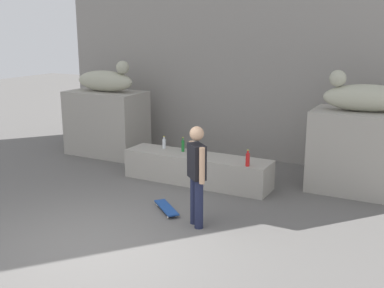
% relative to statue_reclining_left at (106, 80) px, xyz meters
% --- Properties ---
extents(ground_plane, '(40.00, 40.00, 0.00)m').
position_rel_statue_reclining_left_xyz_m(ground_plane, '(3.06, -4.35, -1.89)').
color(ground_plane, '#605E5B').
extents(facade_wall, '(10.06, 0.60, 5.99)m').
position_rel_statue_reclining_left_xyz_m(facade_wall, '(3.06, 1.60, 1.10)').
color(facade_wall, gray).
rests_on(facade_wall, ground_plane).
extents(pedestal_left, '(1.93, 1.13, 1.61)m').
position_rel_statue_reclining_left_xyz_m(pedestal_left, '(-0.04, -0.00, -1.09)').
color(pedestal_left, '#A39E93').
rests_on(pedestal_left, ground_plane).
extents(pedestal_right, '(1.93, 1.13, 1.61)m').
position_rel_statue_reclining_left_xyz_m(pedestal_right, '(6.15, -0.00, -1.09)').
color(pedestal_right, '#A39E93').
rests_on(pedestal_right, ground_plane).
extents(statue_reclining_left, '(1.60, 0.57, 0.78)m').
position_rel_statue_reclining_left_xyz_m(statue_reclining_left, '(0.00, 0.00, 0.00)').
color(statue_reclining_left, '#B1B199').
rests_on(statue_reclining_left, pedestal_left).
extents(statue_reclining_right, '(1.68, 0.88, 0.78)m').
position_rel_statue_reclining_left_xyz_m(statue_reclining_right, '(6.12, -0.01, 0.00)').
color(statue_reclining_right, '#B1B199').
rests_on(statue_reclining_right, pedestal_right).
extents(ledge_block, '(3.15, 0.72, 0.60)m').
position_rel_statue_reclining_left_xyz_m(ledge_block, '(3.06, -1.02, -1.59)').
color(ledge_block, '#A39E93').
rests_on(ledge_block, ground_plane).
extents(skater, '(0.43, 0.39, 1.67)m').
position_rel_statue_reclining_left_xyz_m(skater, '(4.05, -2.98, -0.97)').
color(skater, '#1E233F').
rests_on(skater, ground_plane).
extents(skateboard, '(0.74, 0.67, 0.08)m').
position_rel_statue_reclining_left_xyz_m(skateboard, '(3.30, -2.67, -1.83)').
color(skateboard, navy).
rests_on(skateboard, ground_plane).
extents(bottle_green, '(0.07, 0.07, 0.31)m').
position_rel_statue_reclining_left_xyz_m(bottle_green, '(2.67, -0.91, -1.16)').
color(bottle_green, '#1E722D').
rests_on(bottle_green, ledge_block).
extents(bottle_red, '(0.08, 0.08, 0.32)m').
position_rel_statue_reclining_left_xyz_m(bottle_red, '(4.28, -1.29, -1.16)').
color(bottle_red, red).
rests_on(bottle_red, ledge_block).
extents(bottle_clear, '(0.07, 0.07, 0.27)m').
position_rel_statue_reclining_left_xyz_m(bottle_clear, '(2.18, -0.87, -1.18)').
color(bottle_clear, silver).
rests_on(bottle_clear, ledge_block).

